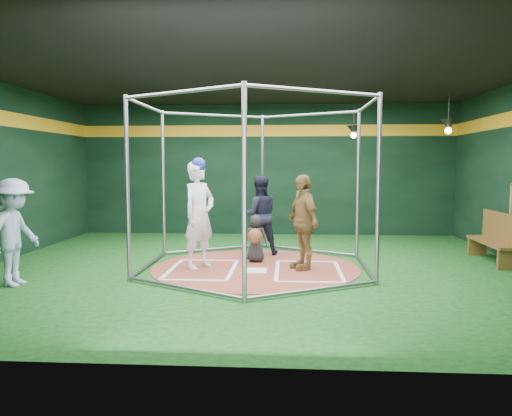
# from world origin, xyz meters

# --- Properties ---
(room_shell) EXTENTS (10.10, 9.10, 3.53)m
(room_shell) POSITION_xyz_m (0.00, 0.01, 1.75)
(room_shell) COLOR #0D3B0F
(room_shell) RESTS_ON ground
(clay_disc) EXTENTS (3.80, 3.80, 0.01)m
(clay_disc) POSITION_xyz_m (0.00, 0.00, 0.01)
(clay_disc) COLOR brown
(clay_disc) RESTS_ON ground
(home_plate) EXTENTS (0.43, 0.43, 0.01)m
(home_plate) POSITION_xyz_m (0.00, -0.30, 0.02)
(home_plate) COLOR white
(home_plate) RESTS_ON clay_disc
(batter_box_left) EXTENTS (1.17, 1.77, 0.01)m
(batter_box_left) POSITION_xyz_m (-0.95, -0.25, 0.02)
(batter_box_left) COLOR white
(batter_box_left) RESTS_ON clay_disc
(batter_box_right) EXTENTS (1.17, 1.77, 0.01)m
(batter_box_right) POSITION_xyz_m (0.95, -0.25, 0.02)
(batter_box_right) COLOR white
(batter_box_right) RESTS_ON clay_disc
(batting_cage) EXTENTS (4.05, 4.67, 3.00)m
(batting_cage) POSITION_xyz_m (-0.00, -0.00, 1.50)
(batting_cage) COLOR gray
(batting_cage) RESTS_ON ground
(pendant_lamp_near) EXTENTS (0.34, 0.34, 0.90)m
(pendant_lamp_near) POSITION_xyz_m (2.20, 3.60, 2.74)
(pendant_lamp_near) COLOR black
(pendant_lamp_near) RESTS_ON room_shell
(pendant_lamp_far) EXTENTS (0.34, 0.34, 0.90)m
(pendant_lamp_far) POSITION_xyz_m (4.00, 2.00, 2.74)
(pendant_lamp_far) COLOR black
(pendant_lamp_far) RESTS_ON room_shell
(batter_figure) EXTENTS (0.78, 0.85, 2.01)m
(batter_figure) POSITION_xyz_m (-1.02, -0.09, 1.01)
(batter_figure) COLOR silver
(batter_figure) RESTS_ON clay_disc
(visitor_leopard) EXTENTS (0.80, 1.08, 1.71)m
(visitor_leopard) POSITION_xyz_m (0.86, -0.06, 0.87)
(visitor_leopard) COLOR #AE8B4A
(visitor_leopard) RESTS_ON clay_disc
(catcher_figure) EXTENTS (0.48, 0.56, 0.92)m
(catcher_figure) POSITION_xyz_m (-0.04, 0.51, 0.48)
(catcher_figure) COLOR black
(catcher_figure) RESTS_ON clay_disc
(umpire) EXTENTS (0.93, 0.80, 1.66)m
(umpire) POSITION_xyz_m (-0.01, 1.35, 0.84)
(umpire) COLOR black
(umpire) RESTS_ON clay_disc
(bystander_blue) EXTENTS (0.72, 1.14, 1.68)m
(bystander_blue) POSITION_xyz_m (-3.68, -1.56, 0.84)
(bystander_blue) COLOR #9BB4CE
(bystander_blue) RESTS_ON ground
(dugout_bench) EXTENTS (0.39, 1.67, 0.97)m
(dugout_bench) POSITION_xyz_m (4.63, 0.86, 0.50)
(dugout_bench) COLOR brown
(dugout_bench) RESTS_ON ground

